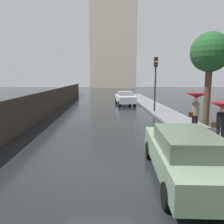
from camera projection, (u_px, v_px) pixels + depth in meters
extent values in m
plane|color=black|center=(97.00, 174.00, 6.50)|extent=(120.00, 120.00, 0.00)
cube|color=silver|center=(125.00, 99.00, 22.87)|extent=(1.93, 4.41, 0.69)
cube|color=gray|center=(125.00, 94.00, 22.81)|extent=(1.60, 2.15, 0.41)
cylinder|color=black|center=(116.00, 100.00, 24.26)|extent=(0.26, 0.67, 0.66)
cylinder|color=black|center=(130.00, 100.00, 24.40)|extent=(0.26, 0.67, 0.66)
cylinder|color=black|center=(120.00, 103.00, 21.46)|extent=(0.26, 0.67, 0.66)
cylinder|color=black|center=(135.00, 103.00, 21.59)|extent=(0.26, 0.67, 0.66)
cube|color=slate|center=(183.00, 157.00, 6.16)|extent=(1.95, 4.70, 0.68)
cube|color=#4D5C49|center=(187.00, 141.00, 5.77)|extent=(1.59, 2.37, 0.47)
cylinder|color=black|center=(149.00, 150.00, 7.74)|extent=(0.26, 0.62, 0.61)
cylinder|color=black|center=(191.00, 151.00, 7.68)|extent=(0.26, 0.62, 0.61)
cylinder|color=black|center=(168.00, 196.00, 4.74)|extent=(0.26, 0.62, 0.61)
cylinder|color=black|center=(222.00, 135.00, 8.96)|extent=(0.14, 0.14, 0.75)
cylinder|color=black|center=(218.00, 135.00, 9.00)|extent=(0.14, 0.14, 0.75)
cylinder|color=black|center=(221.00, 119.00, 8.87)|extent=(0.39, 0.39, 0.58)
sphere|color=tan|center=(222.00, 110.00, 8.81)|extent=(0.20, 0.20, 0.20)
cube|color=#3F2314|center=(214.00, 125.00, 8.98)|extent=(0.22, 0.15, 0.24)
cylinder|color=#4C4C51|center=(222.00, 112.00, 8.82)|extent=(0.02, 0.02, 0.77)
cone|color=maroon|center=(223.00, 105.00, 8.78)|extent=(1.00, 1.00, 0.24)
cylinder|color=black|center=(196.00, 123.00, 11.03)|extent=(0.14, 0.14, 0.85)
cylinder|color=black|center=(193.00, 123.00, 11.00)|extent=(0.14, 0.14, 0.85)
cylinder|color=#726651|center=(196.00, 109.00, 10.89)|extent=(0.36, 0.36, 0.66)
sphere|color=beige|center=(196.00, 100.00, 10.82)|extent=(0.23, 0.23, 0.23)
cube|color=#3F2314|center=(191.00, 114.00, 10.88)|extent=(0.21, 0.13, 0.24)
cylinder|color=#4C4C51|center=(196.00, 102.00, 10.83)|extent=(0.02, 0.02, 0.88)
cone|color=maroon|center=(196.00, 96.00, 10.78)|extent=(1.07, 1.07, 0.26)
cylinder|color=black|center=(155.00, 89.00, 17.41)|extent=(0.12, 0.12, 3.64)
cube|color=black|center=(156.00, 62.00, 17.06)|extent=(0.26, 0.26, 0.75)
sphere|color=#360503|center=(157.00, 59.00, 16.85)|extent=(0.17, 0.17, 0.17)
sphere|color=orange|center=(156.00, 62.00, 16.89)|extent=(0.17, 0.17, 0.17)
sphere|color=black|center=(156.00, 65.00, 16.93)|extent=(0.17, 0.17, 0.17)
cylinder|color=#4C3823|center=(207.00, 96.00, 13.13)|extent=(0.40, 0.40, 3.60)
sphere|color=#1E5123|center=(210.00, 52.00, 12.71)|extent=(2.35, 2.35, 2.35)
cube|color=beige|center=(114.00, 46.00, 62.42)|extent=(14.11, 9.81, 24.13)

